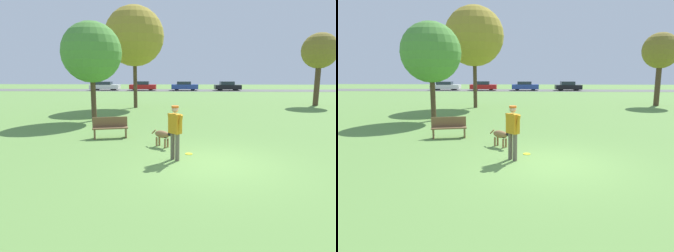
% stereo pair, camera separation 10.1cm
% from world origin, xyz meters
% --- Properties ---
extents(ground_plane, '(120.00, 120.00, 0.00)m').
position_xyz_m(ground_plane, '(0.00, 0.00, 0.00)').
color(ground_plane, '#608C42').
extents(far_road_strip, '(120.00, 6.00, 0.01)m').
position_xyz_m(far_road_strip, '(0.00, 36.80, 0.01)').
color(far_road_strip, '#5B5B59').
rests_on(far_road_strip, ground_plane).
extents(person, '(0.51, 0.54, 1.65)m').
position_xyz_m(person, '(-1.16, 0.35, 0.97)').
color(person, '#665B4C').
rests_on(person, ground_plane).
extents(dog, '(0.85, 0.73, 0.62)m').
position_xyz_m(dog, '(-1.61, 1.96, 0.43)').
color(dog, olive).
rests_on(dog, ground_plane).
extents(frisbee, '(0.24, 0.24, 0.02)m').
position_xyz_m(frisbee, '(-0.72, 1.03, 0.01)').
color(frisbee, yellow).
rests_on(frisbee, ground_plane).
extents(tree_near_left, '(3.22, 3.22, 5.29)m').
position_xyz_m(tree_near_left, '(-5.74, 7.72, 3.67)').
color(tree_near_left, '#4C3826').
rests_on(tree_near_left, ground_plane).
extents(tree_far_left, '(4.34, 4.34, 7.41)m').
position_xyz_m(tree_far_left, '(-4.40, 14.05, 5.22)').
color(tree_far_left, '#4C3826').
rests_on(tree_far_left, ground_plane).
extents(tree_far_right, '(2.78, 2.78, 5.71)m').
position_xyz_m(tree_far_right, '(9.89, 16.17, 4.25)').
color(tree_far_right, '#4C3826').
rests_on(tree_far_right, ground_plane).
extents(parked_car_white, '(4.40, 1.86, 1.30)m').
position_xyz_m(parked_car_white, '(-12.47, 36.70, 0.65)').
color(parked_car_white, white).
rests_on(parked_car_white, ground_plane).
extents(parked_car_red, '(3.98, 1.85, 1.36)m').
position_xyz_m(parked_car_red, '(-6.66, 36.44, 0.67)').
color(parked_car_red, red).
rests_on(parked_car_red, ground_plane).
extents(parked_car_blue, '(3.95, 1.78, 1.34)m').
position_xyz_m(parked_car_blue, '(-0.43, 36.50, 0.67)').
color(parked_car_blue, '#284293').
rests_on(parked_car_blue, ground_plane).
extents(parked_car_black, '(3.88, 1.95, 1.35)m').
position_xyz_m(parked_car_black, '(5.95, 36.65, 0.65)').
color(parked_car_black, black).
rests_on(parked_car_black, ground_plane).
extents(park_bench, '(1.46, 0.72, 0.84)m').
position_xyz_m(park_bench, '(-3.84, 3.40, 0.45)').
color(park_bench, brown).
rests_on(park_bench, ground_plane).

